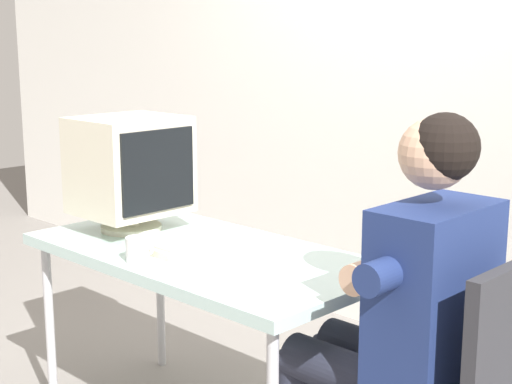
# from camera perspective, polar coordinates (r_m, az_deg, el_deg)

# --- Properties ---
(wall_back) EXTENTS (8.00, 0.10, 3.00)m
(wall_back) POSITION_cam_1_polar(r_m,az_deg,el_deg) (3.61, 16.42, 11.36)
(wall_back) COLOR silver
(wall_back) RESTS_ON ground_plane
(desk) EXTENTS (1.34, 0.68, 0.73)m
(desk) POSITION_cam_1_polar(r_m,az_deg,el_deg) (2.80, -3.96, -5.28)
(desk) COLOR #B7B7BC
(desk) RESTS_ON ground_plane
(crt_monitor) EXTENTS (0.36, 0.39, 0.45)m
(crt_monitor) POSITION_cam_1_polar(r_m,az_deg,el_deg) (3.03, -9.34, 1.88)
(crt_monitor) COLOR beige
(crt_monitor) RESTS_ON desk
(keyboard) EXTENTS (0.17, 0.44, 0.03)m
(keyboard) POSITION_cam_1_polar(r_m,az_deg,el_deg) (2.83, -4.02, -3.70)
(keyboard) COLOR beige
(keyboard) RESTS_ON desk
(person_seated) EXTENTS (0.73, 0.60, 1.29)m
(person_seated) POSITION_cam_1_polar(r_m,az_deg,el_deg) (2.31, 10.65, -8.57)
(person_seated) COLOR navy
(person_seated) RESTS_ON ground_plane
(desk_mug) EXTENTS (0.08, 0.09, 0.09)m
(desk_mug) POSITION_cam_1_polar(r_m,az_deg,el_deg) (2.65, -8.75, -4.22)
(desk_mug) COLOR white
(desk_mug) RESTS_ON desk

